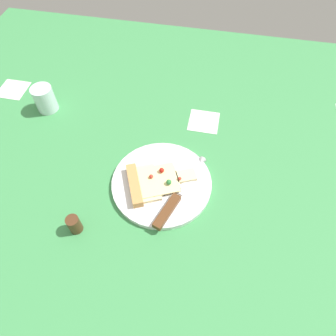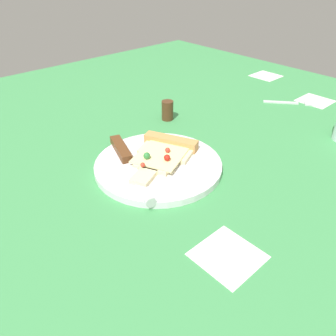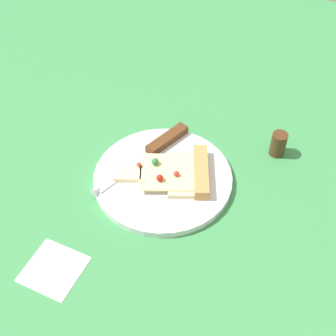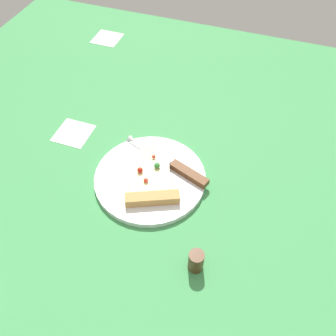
{
  "view_description": "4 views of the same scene",
  "coord_description": "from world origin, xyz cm",
  "px_view_note": "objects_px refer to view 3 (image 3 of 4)",
  "views": [
    {
      "loc": [
        -38.33,
        -15.55,
        68.32
      ],
      "look_at": [
        5.83,
        -6.71,
        4.05
      ],
      "focal_mm": 32.57,
      "sensor_mm": 36.0,
      "label": 1
    },
    {
      "loc": [
        47.06,
        -42.93,
        37.9
      ],
      "look_at": [
        6.71,
        -6.15,
        2.04
      ],
      "focal_mm": 35.61,
      "sensor_mm": 36.0,
      "label": 2
    },
    {
      "loc": [
        56.67,
        20.61,
        68.82
      ],
      "look_at": [
        2.52,
        -4.77,
        3.44
      ],
      "focal_mm": 51.28,
      "sensor_mm": 36.0,
      "label": 3
    },
    {
      "loc": [
        -18.31,
        42.78,
        68.03
      ],
      "look_at": [
        -0.33,
        -8.6,
        2.39
      ],
      "focal_mm": 38.84,
      "sensor_mm": 36.0,
      "label": 4
    }
  ],
  "objects_px": {
    "knife": "(151,151)",
    "pepper_shaker": "(278,144)",
    "pizza_slice": "(177,173)",
    "plate": "(163,178)"
  },
  "relations": [
    {
      "from": "pizza_slice",
      "to": "knife",
      "type": "bearing_deg",
      "value": 41.24
    },
    {
      "from": "pizza_slice",
      "to": "knife",
      "type": "relative_size",
      "value": 0.82
    },
    {
      "from": "plate",
      "to": "knife",
      "type": "distance_m",
      "value": 0.06
    },
    {
      "from": "knife",
      "to": "pepper_shaker",
      "type": "bearing_deg",
      "value": -131.61
    },
    {
      "from": "plate",
      "to": "pepper_shaker",
      "type": "relative_size",
      "value": 5.1
    },
    {
      "from": "knife",
      "to": "pepper_shaker",
      "type": "xyz_separation_m",
      "value": [
        -0.12,
        0.22,
        0.01
      ]
    },
    {
      "from": "pizza_slice",
      "to": "pepper_shaker",
      "type": "xyz_separation_m",
      "value": [
        -0.15,
        0.15,
        0.0
      ]
    },
    {
      "from": "plate",
      "to": "pizza_slice",
      "type": "height_order",
      "value": "pizza_slice"
    },
    {
      "from": "plate",
      "to": "knife",
      "type": "xyz_separation_m",
      "value": [
        -0.04,
        -0.05,
        0.01
      ]
    },
    {
      "from": "pizza_slice",
      "to": "pepper_shaker",
      "type": "distance_m",
      "value": 0.21
    }
  ]
}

